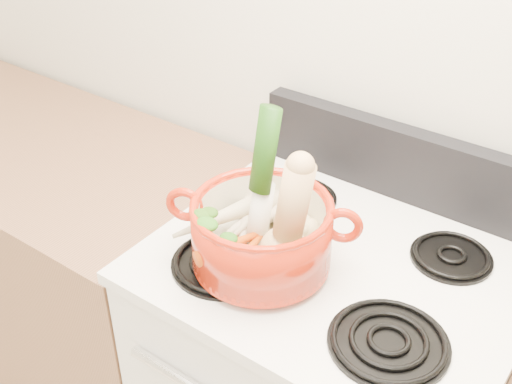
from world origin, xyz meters
The scene contains 23 objects.
wall_back centered at (0.00, 1.75, 1.30)m, with size 3.50×0.02×2.60m, color silver.
cooktop centered at (0.00, 1.40, 0.93)m, with size 0.78×0.67×0.03m, color silver.
control_backsplash centered at (0.00, 1.70, 1.04)m, with size 0.76×0.05×0.18m, color black.
counter_left centered at (-1.07, 1.40, 0.45)m, with size 1.36×0.65×0.90m, color brown.
burner_front_left centered at (-0.19, 1.24, 0.96)m, with size 0.22×0.22×0.02m, color black.
burner_front_right centered at (0.19, 1.24, 0.96)m, with size 0.22×0.22×0.02m, color black.
burner_back_left centered at (-0.19, 1.54, 0.96)m, with size 0.17×0.17×0.02m, color black.
burner_back_right centered at (0.19, 1.54, 0.96)m, with size 0.17×0.17×0.02m, color black.
dutch_oven centered at (-0.12, 1.28, 1.04)m, with size 0.29×0.29×0.14m, color #AA1E0A.
pot_handle_left centered at (-0.27, 1.22, 1.09)m, with size 0.08×0.08×0.02m, color #AA1E0A.
pot_handle_right centered at (0.03, 1.34, 1.09)m, with size 0.08×0.08×0.02m, color #AA1E0A.
squash centered at (-0.06, 1.26, 1.12)m, with size 0.10×0.10×0.25m, color tan, non-canonical shape.
leek centered at (-0.14, 1.29, 1.16)m, with size 0.05×0.05×0.32m, color silver.
ginger centered at (-0.10, 1.37, 1.02)m, with size 0.09×0.07×0.05m, color #D4BC82.
parsnip_0 centered at (-0.17, 1.33, 1.02)m, with size 0.04×0.04×0.23m, color beige.
parsnip_1 centered at (-0.19, 1.31, 1.03)m, with size 0.04×0.04×0.20m, color beige.
parsnip_2 centered at (-0.19, 1.31, 1.03)m, with size 0.04×0.04×0.19m, color beige.
parsnip_3 centered at (-0.23, 1.27, 1.04)m, with size 0.04×0.04×0.20m, color beige.
parsnip_4 centered at (-0.17, 1.33, 1.04)m, with size 0.04×0.04×0.19m, color beige.
carrot_0 centered at (-0.16, 1.26, 1.01)m, with size 0.03×0.03×0.14m, color #B93909.
carrot_1 centered at (-0.17, 1.23, 1.02)m, with size 0.03×0.03×0.14m, color #B83509.
carrot_2 centered at (-0.12, 1.23, 1.03)m, with size 0.03×0.03×0.15m, color #BE4109.
carrot_3 centered at (-0.15, 1.22, 1.03)m, with size 0.03×0.03×0.16m, color #C34809.
Camera 1 is at (0.47, 0.44, 1.83)m, focal length 45.00 mm.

